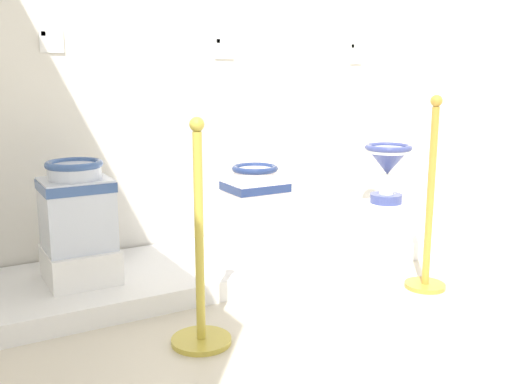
{
  "coord_description": "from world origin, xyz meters",
  "views": [
    {
      "loc": [
        0.23,
        -0.55,
        1.2
      ],
      "look_at": [
        1.94,
        2.45,
        0.47
      ],
      "focal_mm": 40.86,
      "sensor_mm": 36.0,
      "label": 1
    }
  ],
  "objects_px": {
    "antique_toilet_squat_floral": "(388,163)",
    "info_placard_first": "(51,41)",
    "plinth_block_slender_white": "(80,264)",
    "plinth_block_central_ornate": "(255,241)",
    "antique_toilet_central_ornate": "(255,200)",
    "antique_toilet_slender_white": "(77,204)",
    "plinth_block_squat_floral": "(385,214)",
    "info_placard_third": "(356,53)",
    "info_placard_second": "(224,48)",
    "stanchion_post_near_right": "(429,225)",
    "stanchion_post_near_left": "(200,283)"
  },
  "relations": [
    {
      "from": "antique_toilet_slender_white",
      "to": "plinth_block_squat_floral",
      "type": "bearing_deg",
      "value": 1.36
    },
    {
      "from": "info_placard_second",
      "to": "stanchion_post_near_right",
      "type": "bearing_deg",
      "value": -62.16
    },
    {
      "from": "antique_toilet_slender_white",
      "to": "antique_toilet_squat_floral",
      "type": "height_order",
      "value": "antique_toilet_slender_white"
    },
    {
      "from": "stanchion_post_near_right",
      "to": "info_placard_second",
      "type": "bearing_deg",
      "value": 117.84
    },
    {
      "from": "plinth_block_central_ornate",
      "to": "info_placard_second",
      "type": "bearing_deg",
      "value": 91.55
    },
    {
      "from": "plinth_block_slender_white",
      "to": "antique_toilet_slender_white",
      "type": "relative_size",
      "value": 0.82
    },
    {
      "from": "plinth_block_central_ornate",
      "to": "antique_toilet_slender_white",
      "type": "bearing_deg",
      "value": -177.47
    },
    {
      "from": "plinth_block_slender_white",
      "to": "info_placard_first",
      "type": "distance_m",
      "value": 1.24
    },
    {
      "from": "plinth_block_slender_white",
      "to": "info_placard_third",
      "type": "height_order",
      "value": "info_placard_third"
    },
    {
      "from": "info_placard_third",
      "to": "antique_toilet_central_ornate",
      "type": "bearing_deg",
      "value": -160.23
    },
    {
      "from": "plinth_block_central_ornate",
      "to": "antique_toilet_squat_floral",
      "type": "height_order",
      "value": "antique_toilet_squat_floral"
    },
    {
      "from": "plinth_block_squat_floral",
      "to": "info_placard_third",
      "type": "distance_m",
      "value": 1.19
    },
    {
      "from": "plinth_block_central_ornate",
      "to": "antique_toilet_central_ornate",
      "type": "distance_m",
      "value": 0.27
    },
    {
      "from": "stanchion_post_near_right",
      "to": "plinth_block_squat_floral",
      "type": "bearing_deg",
      "value": 61.9
    },
    {
      "from": "plinth_block_slender_white",
      "to": "antique_toilet_central_ornate",
      "type": "height_order",
      "value": "antique_toilet_central_ornate"
    },
    {
      "from": "info_placard_first",
      "to": "stanchion_post_near_right",
      "type": "bearing_deg",
      "value": -35.44
    },
    {
      "from": "plinth_block_squat_floral",
      "to": "stanchion_post_near_right",
      "type": "bearing_deg",
      "value": -118.1
    },
    {
      "from": "plinth_block_central_ornate",
      "to": "info_placard_second",
      "type": "height_order",
      "value": "info_placard_second"
    },
    {
      "from": "plinth_block_slender_white",
      "to": "plinth_block_squat_floral",
      "type": "bearing_deg",
      "value": 1.36
    },
    {
      "from": "plinth_block_central_ornate",
      "to": "plinth_block_squat_floral",
      "type": "distance_m",
      "value": 1.07
    },
    {
      "from": "antique_toilet_squat_floral",
      "to": "antique_toilet_slender_white",
      "type": "bearing_deg",
      "value": -178.64
    },
    {
      "from": "plinth_block_central_ornate",
      "to": "info_placard_second",
      "type": "distance_m",
      "value": 1.25
    },
    {
      "from": "info_placard_third",
      "to": "stanchion_post_near_right",
      "type": "bearing_deg",
      "value": -109.78
    },
    {
      "from": "plinth_block_central_ornate",
      "to": "info_placard_third",
      "type": "bearing_deg",
      "value": 19.77
    },
    {
      "from": "antique_toilet_central_ornate",
      "to": "plinth_block_slender_white",
      "type": "bearing_deg",
      "value": -177.47
    },
    {
      "from": "stanchion_post_near_right",
      "to": "info_placard_first",
      "type": "bearing_deg",
      "value": 144.56
    },
    {
      "from": "info_placard_second",
      "to": "stanchion_post_near_left",
      "type": "height_order",
      "value": "info_placard_second"
    },
    {
      "from": "plinth_block_squat_floral",
      "to": "antique_toilet_central_ornate",
      "type": "bearing_deg",
      "value": -179.82
    },
    {
      "from": "plinth_block_squat_floral",
      "to": "info_placard_third",
      "type": "relative_size",
      "value": 2.35
    },
    {
      "from": "plinth_block_central_ornate",
      "to": "antique_toilet_central_ornate",
      "type": "height_order",
      "value": "antique_toilet_central_ornate"
    },
    {
      "from": "info_placard_second",
      "to": "plinth_block_slender_white",
      "type": "bearing_deg",
      "value": -158.17
    },
    {
      "from": "info_placard_first",
      "to": "plinth_block_squat_floral",
      "type": "bearing_deg",
      "value": -10.03
    },
    {
      "from": "plinth_block_slender_white",
      "to": "plinth_block_central_ornate",
      "type": "height_order",
      "value": "plinth_block_slender_white"
    },
    {
      "from": "antique_toilet_slender_white",
      "to": "stanchion_post_near_left",
      "type": "xyz_separation_m",
      "value": [
        0.34,
        -0.78,
        -0.24
      ]
    },
    {
      "from": "stanchion_post_near_left",
      "to": "plinth_block_squat_floral",
      "type": "bearing_deg",
      "value": 24.58
    },
    {
      "from": "antique_toilet_squat_floral",
      "to": "stanchion_post_near_right",
      "type": "relative_size",
      "value": 0.39
    },
    {
      "from": "antique_toilet_slender_white",
      "to": "plinth_block_central_ornate",
      "type": "height_order",
      "value": "antique_toilet_slender_white"
    },
    {
      "from": "plinth_block_slender_white",
      "to": "info_placard_second",
      "type": "bearing_deg",
      "value": 21.83
    },
    {
      "from": "plinth_block_squat_floral",
      "to": "antique_toilet_squat_floral",
      "type": "bearing_deg",
      "value": 45.0
    },
    {
      "from": "plinth_block_central_ornate",
      "to": "plinth_block_squat_floral",
      "type": "height_order",
      "value": "plinth_block_squat_floral"
    },
    {
      "from": "plinth_block_slender_white",
      "to": "info_placard_first",
      "type": "bearing_deg",
      "value": 88.25
    },
    {
      "from": "plinth_block_slender_white",
      "to": "plinth_block_central_ornate",
      "type": "distance_m",
      "value": 1.09
    },
    {
      "from": "plinth_block_slender_white",
      "to": "antique_toilet_squat_floral",
      "type": "xyz_separation_m",
      "value": [
        2.16,
        0.05,
        0.36
      ]
    },
    {
      "from": "antique_toilet_squat_floral",
      "to": "info_placard_first",
      "type": "height_order",
      "value": "info_placard_first"
    },
    {
      "from": "info_placard_first",
      "to": "plinth_block_central_ornate",
      "type": "bearing_deg",
      "value": -19.64
    },
    {
      "from": "plinth_block_central_ornate",
      "to": "stanchion_post_near_right",
      "type": "bearing_deg",
      "value": -52.77
    },
    {
      "from": "antique_toilet_slender_white",
      "to": "stanchion_post_near_right",
      "type": "height_order",
      "value": "stanchion_post_near_right"
    },
    {
      "from": "antique_toilet_slender_white",
      "to": "info_placard_second",
      "type": "relative_size",
      "value": 3.38
    },
    {
      "from": "antique_toilet_central_ornate",
      "to": "info_placard_second",
      "type": "xyz_separation_m",
      "value": [
        -0.01,
        0.38,
        0.93
      ]
    },
    {
      "from": "plinth_block_slender_white",
      "to": "antique_toilet_central_ornate",
      "type": "relative_size",
      "value": 0.86
    }
  ]
}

